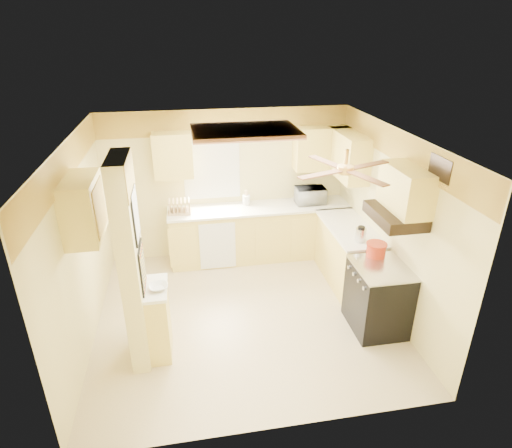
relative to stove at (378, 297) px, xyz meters
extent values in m
plane|color=beige|center=(-1.67, 0.55, -0.46)|extent=(4.00, 4.00, 0.00)
plane|color=white|center=(-1.67, 0.55, 2.04)|extent=(4.00, 4.00, 0.00)
plane|color=#E6D78C|center=(-1.67, 2.45, 0.79)|extent=(4.00, 0.00, 4.00)
plane|color=#E6D78C|center=(-1.67, -1.35, 0.79)|extent=(4.00, 0.00, 4.00)
plane|color=#E6D78C|center=(-3.67, 0.55, 0.79)|extent=(0.00, 3.80, 3.80)
plane|color=#E6D78C|center=(0.33, 0.55, 0.79)|extent=(0.00, 3.80, 3.80)
cube|color=#FFD44B|center=(-1.67, 2.43, 1.84)|extent=(4.00, 0.02, 0.40)
cube|color=#E6D78C|center=(-3.02, 0.00, 0.79)|extent=(0.20, 0.70, 2.50)
cube|color=#F0DE74|center=(-2.80, 0.00, -0.01)|extent=(0.25, 0.55, 0.90)
cube|color=white|center=(-2.80, 0.00, 0.46)|extent=(0.28, 0.58, 0.04)
cube|color=#F0DE74|center=(-1.17, 2.15, -0.01)|extent=(3.00, 0.60, 0.90)
cube|color=#F0DE74|center=(0.03, 1.15, -0.01)|extent=(0.60, 1.40, 0.90)
cube|color=white|center=(-1.17, 2.14, 0.46)|extent=(3.04, 0.64, 0.04)
cube|color=white|center=(0.02, 1.15, 0.46)|extent=(0.64, 1.44, 0.04)
cube|color=white|center=(-1.92, 1.84, -0.03)|extent=(0.58, 0.02, 0.80)
cube|color=white|center=(-1.92, 2.44, 1.09)|extent=(0.92, 0.02, 1.02)
cube|color=white|center=(-1.92, 2.44, 1.09)|extent=(0.80, 0.02, 0.90)
cube|color=#F0DE74|center=(-2.52, 2.27, 1.39)|extent=(0.60, 0.35, 0.70)
cube|color=#F0DE74|center=(-0.12, 2.27, 1.39)|extent=(0.90, 0.35, 0.70)
cube|color=#F0DE74|center=(0.16, 1.80, 1.39)|extent=(0.35, 1.00, 0.70)
cube|color=#F0DE74|center=(-3.49, 0.30, 1.39)|extent=(0.35, 0.75, 0.70)
cube|color=#F0DE74|center=(0.16, 0.00, 1.49)|extent=(0.35, 0.76, 0.52)
cube|color=black|center=(0.00, 0.00, -0.01)|extent=(0.65, 0.76, 0.90)
cube|color=silver|center=(0.00, 0.00, 0.44)|extent=(0.66, 0.77, 0.02)
cylinder|color=silver|center=(-0.33, -0.25, 0.34)|extent=(0.03, 0.05, 0.05)
cylinder|color=silver|center=(-0.33, -0.08, 0.34)|extent=(0.03, 0.05, 0.05)
cylinder|color=silver|center=(-0.33, 0.08, 0.34)|extent=(0.03, 0.05, 0.05)
cylinder|color=silver|center=(-0.33, 0.25, 0.34)|extent=(0.03, 0.05, 0.05)
cube|color=black|center=(0.07, 0.00, 1.16)|extent=(0.50, 0.76, 0.14)
cube|color=black|center=(-2.91, 0.00, 1.39)|extent=(0.02, 0.42, 0.57)
cube|color=white|center=(-2.90, 0.00, 1.39)|extent=(0.01, 0.37, 0.52)
cube|color=black|center=(-2.91, 0.00, 0.74)|extent=(0.02, 0.42, 0.57)
cube|color=yellow|center=(-2.90, 0.00, 0.74)|extent=(0.01, 0.37, 0.52)
cube|color=brown|center=(-1.57, 1.05, 2.00)|extent=(1.35, 0.95, 0.06)
cube|color=white|center=(-1.57, 1.05, 1.97)|extent=(1.15, 0.75, 0.02)
cylinder|color=gold|center=(-0.67, -0.15, 1.96)|extent=(0.04, 0.04, 0.16)
cylinder|color=gold|center=(-0.67, -0.15, 1.82)|extent=(0.18, 0.18, 0.08)
cube|color=brown|center=(-0.37, -0.04, 1.82)|extent=(0.55, 0.28, 0.01)
cube|color=brown|center=(-0.78, 0.15, 1.82)|extent=(0.28, 0.55, 0.01)
cube|color=brown|center=(-0.97, -0.26, 1.82)|extent=(0.55, 0.28, 0.01)
cube|color=brown|center=(-0.56, -0.45, 1.82)|extent=(0.28, 0.55, 0.01)
cube|color=black|center=(0.31, -0.35, 1.84)|extent=(0.02, 0.40, 0.25)
imported|color=white|center=(-0.30, 2.17, 0.62)|extent=(0.49, 0.34, 0.27)
imported|color=white|center=(-2.75, -0.05, 0.51)|extent=(0.25, 0.25, 0.05)
cylinder|color=#AB2812|center=(0.04, 0.30, 0.53)|extent=(0.25, 0.25, 0.16)
cylinder|color=#AB2812|center=(0.04, 0.30, 0.63)|extent=(0.27, 0.27, 0.02)
cylinder|color=silver|center=(-0.02, 0.68, 0.58)|extent=(0.15, 0.15, 0.19)
cylinder|color=black|center=(-0.02, 0.68, 0.69)|extent=(0.10, 0.10, 0.03)
cube|color=tan|center=(-2.48, 2.13, 0.50)|extent=(0.38, 0.29, 0.04)
cube|color=tan|center=(-2.63, 2.13, 0.58)|extent=(0.02, 0.25, 0.21)
cube|color=tan|center=(-2.57, 2.13, 0.58)|extent=(0.02, 0.25, 0.21)
cube|color=tan|center=(-2.51, 2.13, 0.58)|extent=(0.02, 0.25, 0.21)
cube|color=tan|center=(-2.45, 2.13, 0.58)|extent=(0.02, 0.25, 0.21)
cube|color=tan|center=(-2.39, 2.13, 0.58)|extent=(0.02, 0.25, 0.21)
cube|color=tan|center=(-2.33, 2.13, 0.58)|extent=(0.02, 0.25, 0.21)
cylinder|color=white|center=(-2.57, 2.13, 0.58)|extent=(0.01, 0.21, 0.21)
cylinder|color=white|center=(-2.45, 2.13, 0.58)|extent=(0.01, 0.21, 0.21)
cylinder|color=white|center=(-1.37, 2.29, 0.56)|extent=(0.13, 0.13, 0.16)
cylinder|color=tan|center=(-1.35, 2.29, 0.61)|extent=(0.01, 0.01, 0.25)
cylinder|color=tan|center=(-1.37, 2.31, 0.61)|extent=(0.01, 0.01, 0.25)
cylinder|color=tan|center=(-1.40, 2.29, 0.61)|extent=(0.01, 0.01, 0.25)
cylinder|color=tan|center=(-1.37, 2.27, 0.61)|extent=(0.01, 0.01, 0.25)
camera|label=1|loc=(-2.37, -4.29, 3.22)|focal=30.00mm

